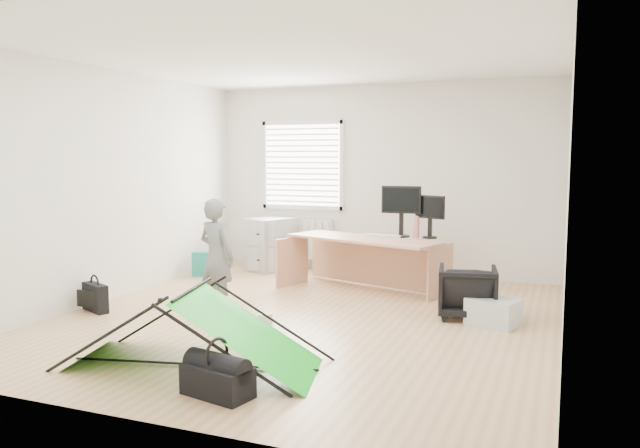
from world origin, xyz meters
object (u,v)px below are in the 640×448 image
at_px(thermos, 416,227).
at_px(kite, 193,328).
at_px(filing_cabinet, 271,244).
at_px(storage_crate, 493,312).
at_px(desk, 363,264).
at_px(laptop_bag, 95,298).
at_px(office_chair, 467,292).
at_px(monitor_right, 430,223).
at_px(person, 217,257).
at_px(monitor_left, 401,218).
at_px(duffel_bag, 218,381).

relative_size(thermos, kite, 0.13).
height_order(filing_cabinet, storage_crate, filing_cabinet).
xyz_separation_m(desk, filing_cabinet, (-1.71, 0.89, 0.05)).
bearing_deg(laptop_bag, office_chair, 42.69).
xyz_separation_m(desk, monitor_right, (0.78, 0.27, 0.53)).
distance_m(thermos, kite, 3.65).
height_order(filing_cabinet, person, person).
height_order(monitor_right, laptop_bag, monitor_right).
bearing_deg(filing_cabinet, laptop_bag, -78.78).
xyz_separation_m(monitor_left, duffel_bag, (-0.32, -3.93, -0.80)).
xyz_separation_m(monitor_left, person, (-1.52, -1.93, -0.29)).
distance_m(laptop_bag, duffel_bag, 2.97).
bearing_deg(monitor_left, laptop_bag, -144.78).
xyz_separation_m(laptop_bag, duffel_bag, (2.50, -1.61, -0.04)).
relative_size(monitor_left, thermos, 1.80).
bearing_deg(duffel_bag, person, 133.31).
height_order(person, kite, person).
bearing_deg(duffel_bag, kite, 148.91).
height_order(person, duffel_bag, person).
bearing_deg(office_chair, filing_cabinet, -38.31).
height_order(desk, thermos, thermos).
distance_m(office_chair, person, 2.68).
distance_m(desk, office_chair, 1.64).
xyz_separation_m(person, laptop_bag, (-1.30, -0.40, -0.47)).
distance_m(filing_cabinet, duffel_bag, 4.92).
xyz_separation_m(monitor_right, office_chair, (0.63, -1.10, -0.59)).
bearing_deg(laptop_bag, filing_cabinet, 101.70).
height_order(office_chair, duffel_bag, office_chair).
bearing_deg(laptop_bag, kite, -4.77).
bearing_deg(monitor_left, filing_cabinet, 159.15).
distance_m(office_chair, kite, 2.98).
height_order(thermos, laptop_bag, thermos).
distance_m(person, storage_crate, 2.92).
relative_size(desk, laptop_bag, 4.84).
xyz_separation_m(storage_crate, duffel_bag, (-1.60, -2.63, -0.02)).
bearing_deg(thermos, monitor_left, -175.35).
bearing_deg(laptop_bag, storage_crate, 38.85).
bearing_deg(duffel_bag, monitor_left, 97.69).
relative_size(filing_cabinet, monitor_left, 1.57).
bearing_deg(desk, person, -105.97).
xyz_separation_m(thermos, office_chair, (0.81, -1.11, -0.54)).
distance_m(filing_cabinet, monitor_right, 2.61).
bearing_deg(filing_cabinet, office_chair, -4.63).
bearing_deg(duffel_bag, filing_cabinet, 123.98).
height_order(filing_cabinet, thermos, thermos).
bearing_deg(duffel_bag, laptop_bag, 159.60).
bearing_deg(filing_cabinet, person, -52.36).
distance_m(storage_crate, laptop_bag, 4.23).
height_order(desk, monitor_left, monitor_left).
bearing_deg(person, office_chair, -146.80).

